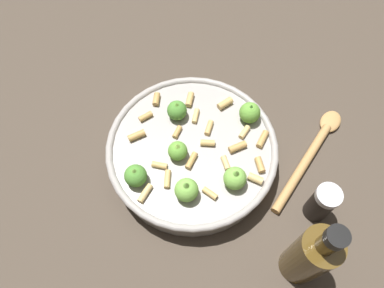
{
  "coord_description": "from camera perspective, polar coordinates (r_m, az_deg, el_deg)",
  "views": [
    {
      "loc": [
        -0.16,
        -0.24,
        0.6
      ],
      "look_at": [
        0.0,
        0.0,
        0.06
      ],
      "focal_mm": 34.44,
      "sensor_mm": 36.0,
      "label": 1
    }
  ],
  "objects": [
    {
      "name": "ground_plane",
      "position": [
        0.67,
        0.0,
        -2.51
      ],
      "size": [
        2.4,
        2.4,
        0.0
      ],
      "primitive_type": "plane",
      "color": "#42382D"
    },
    {
      "name": "cooking_pan",
      "position": [
        0.64,
        0.04,
        -1.28
      ],
      "size": [
        0.29,
        0.29,
        0.1
      ],
      "color": "#9E9993",
      "rests_on": "ground"
    },
    {
      "name": "pepper_shaker",
      "position": [
        0.63,
        19.42,
        -8.64
      ],
      "size": [
        0.04,
        0.04,
        0.08
      ],
      "color": "black",
      "rests_on": "ground"
    },
    {
      "name": "olive_oil_bottle",
      "position": [
        0.56,
        17.85,
        -16.15
      ],
      "size": [
        0.06,
        0.06,
        0.19
      ],
      "color": "#4C3814",
      "rests_on": "ground"
    },
    {
      "name": "wooden_spoon",
      "position": [
        0.7,
        18.02,
        -1.22
      ],
      "size": [
        0.24,
        0.11,
        0.02
      ],
      "color": "#B2844C",
      "rests_on": "ground"
    }
  ]
}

